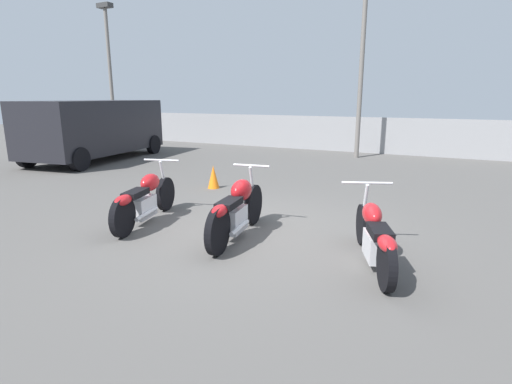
% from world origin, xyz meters
% --- Properties ---
extents(ground_plane, '(60.00, 60.00, 0.00)m').
position_xyz_m(ground_plane, '(0.00, 0.00, 0.00)').
color(ground_plane, '#514F4C').
extents(fence_back, '(40.00, 0.04, 1.37)m').
position_xyz_m(fence_back, '(0.00, 10.31, 0.69)').
color(fence_back, gray).
rests_on(fence_back, ground_plane).
extents(light_pole_left, '(0.70, 0.35, 8.30)m').
position_xyz_m(light_pole_left, '(-0.40, 8.88, 4.84)').
color(light_pole_left, slate).
rests_on(light_pole_left, ground_plane).
extents(light_pole_right, '(0.70, 0.35, 6.20)m').
position_xyz_m(light_pole_right, '(-11.90, 8.64, 3.75)').
color(light_pole_right, slate).
rests_on(light_pole_right, ground_plane).
extents(motorcycle_slot_0, '(0.84, 2.14, 1.01)m').
position_xyz_m(motorcycle_slot_0, '(-1.90, -0.46, 0.43)').
color(motorcycle_slot_0, black).
rests_on(motorcycle_slot_0, ground_plane).
extents(motorcycle_slot_1, '(0.63, 2.15, 1.04)m').
position_xyz_m(motorcycle_slot_1, '(-0.11, -0.42, 0.46)').
color(motorcycle_slot_1, black).
rests_on(motorcycle_slot_1, ground_plane).
extents(motorcycle_slot_2, '(1.01, 1.96, 0.96)m').
position_xyz_m(motorcycle_slot_2, '(1.97, -0.53, 0.40)').
color(motorcycle_slot_2, black).
rests_on(motorcycle_slot_2, ground_plane).
extents(parked_van, '(2.89, 5.42, 2.01)m').
position_xyz_m(parked_van, '(-8.33, 4.32, 1.13)').
color(parked_van, black).
rests_on(parked_van, ground_plane).
extents(traffic_cone_far, '(0.28, 0.28, 0.55)m').
position_xyz_m(traffic_cone_far, '(-2.31, 2.36, 0.27)').
color(traffic_cone_far, orange).
rests_on(traffic_cone_far, ground_plane).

